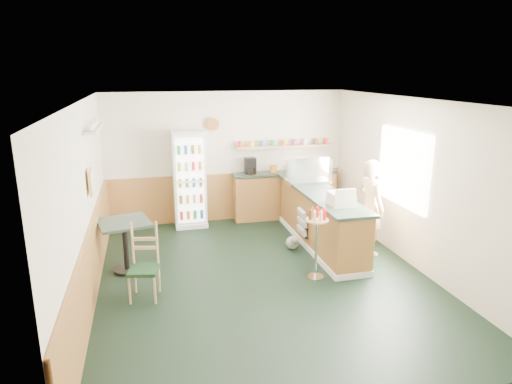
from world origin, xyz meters
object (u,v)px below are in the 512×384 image
object	(u,v)px
cash_register	(341,199)
cafe_chair	(143,259)
shopkeeper	(371,207)
condiment_stand	(317,233)
drinks_fridge	(189,179)
display_case	(308,171)
cafe_table	(125,236)

from	to	relation	value
cash_register	cafe_chair	xyz separation A→B (m)	(-3.13, -0.39, -0.56)
shopkeeper	condiment_stand	size ratio (longest dim) A/B	1.51
shopkeeper	cafe_chair	bearing A→B (deg)	92.06
cafe_chair	shopkeeper	bearing A→B (deg)	22.18
drinks_fridge	display_case	size ratio (longest dim) A/B	2.35
cash_register	drinks_fridge	bearing A→B (deg)	132.06
condiment_stand	drinks_fridge	bearing A→B (deg)	118.87
cafe_chair	condiment_stand	bearing A→B (deg)	11.14
drinks_fridge	cafe_chair	xyz separation A→B (m)	(-0.95, -2.90, -0.41)
cash_register	shopkeeper	bearing A→B (deg)	24.91
cafe_table	drinks_fridge	bearing A→B (deg)	58.60
drinks_fridge	cash_register	world-z (taller)	drinks_fridge
drinks_fridge	cafe_table	xyz separation A→B (m)	(-1.22, -2.00, -0.39)
drinks_fridge	cash_register	distance (m)	3.33
display_case	cash_register	distance (m)	1.56
display_case	shopkeeper	distance (m)	1.48
display_case	cash_register	size ratio (longest dim) A/B	2.16
condiment_stand	cash_register	bearing A→B (deg)	36.77
drinks_fridge	cafe_table	bearing A→B (deg)	-121.40
cafe_chair	display_case	bearing A→B (deg)	43.66
display_case	shopkeeper	world-z (taller)	shopkeeper
shopkeeper	cafe_table	distance (m)	4.11
cash_register	shopkeeper	world-z (taller)	shopkeeper
display_case	cafe_table	size ratio (longest dim) A/B	0.91
drinks_fridge	shopkeeper	world-z (taller)	drinks_fridge
drinks_fridge	cash_register	size ratio (longest dim) A/B	5.08
drinks_fridge	cafe_table	distance (m)	2.37
cafe_table	cafe_chair	xyz separation A→B (m)	(0.27, -0.91, -0.03)
cash_register	shopkeeper	distance (m)	0.82
display_case	condiment_stand	bearing A→B (deg)	-105.94
cafe_chair	cash_register	bearing A→B (deg)	18.94
display_case	condiment_stand	world-z (taller)	display_case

